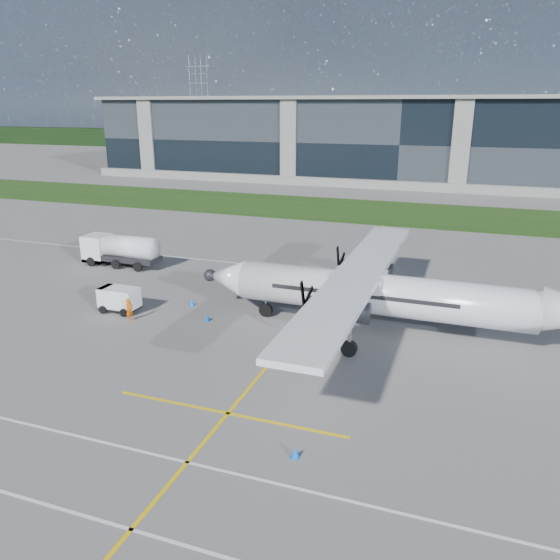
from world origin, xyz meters
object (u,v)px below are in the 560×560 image
at_px(fuel_tanker_truck, 116,250).
at_px(ground_crew_person, 129,308).
at_px(pylon_west, 199,102).
at_px(safety_cone_nose_port, 207,317).
at_px(baggage_tug, 119,300).
at_px(safety_cone_portwing, 295,452).
at_px(safety_cone_fwd, 192,302).
at_px(safety_cone_stbdwing, 381,267).
at_px(turboprop_aircraft, 398,272).

xyz_separation_m(fuel_tanker_truck, ground_crew_person, (9.06, -11.18, -0.52)).
xyz_separation_m(pylon_west, safety_cone_nose_port, (76.66, -145.70, -14.75)).
bearing_deg(baggage_tug, safety_cone_portwing, -34.78).
bearing_deg(safety_cone_portwing, pylon_west, 118.85).
distance_m(safety_cone_nose_port, safety_cone_fwd, 3.36).
bearing_deg(safety_cone_fwd, safety_cone_stbdwing, 50.19).
xyz_separation_m(turboprop_aircraft, safety_cone_stbdwing, (-3.22, 14.10, -3.90)).
relative_size(fuel_tanker_truck, safety_cone_fwd, 15.31).
distance_m(fuel_tanker_truck, safety_cone_stbdwing, 24.23).
height_order(safety_cone_nose_port, safety_cone_fwd, same).
xyz_separation_m(turboprop_aircraft, ground_crew_person, (-17.38, -3.91, -3.23)).
relative_size(ground_crew_person, safety_cone_stbdwing, 3.67).
distance_m(pylon_west, fuel_tanker_truck, 150.62).
xyz_separation_m(baggage_tug, safety_cone_portwing, (17.17, -11.92, -0.62)).
distance_m(ground_crew_person, safety_cone_fwd, 4.86).
bearing_deg(safety_cone_nose_port, pylon_west, 117.75).
bearing_deg(safety_cone_portwing, fuel_tanker_truck, 138.33).
relative_size(safety_cone_portwing, safety_cone_fwd, 1.00).
bearing_deg(fuel_tanker_truck, turboprop_aircraft, -15.37).
bearing_deg(pylon_west, safety_cone_portwing, -61.15).
height_order(turboprop_aircraft, safety_cone_nose_port, turboprop_aircraft).
bearing_deg(ground_crew_person, baggage_tug, 62.72).
height_order(ground_crew_person, safety_cone_fwd, ground_crew_person).
distance_m(pylon_west, ground_crew_person, 164.59).
distance_m(baggage_tug, safety_cone_fwd, 5.14).
bearing_deg(safety_cone_stbdwing, safety_cone_portwing, -87.40).
xyz_separation_m(safety_cone_nose_port, safety_cone_portwing, (10.46, -12.44, 0.00)).
distance_m(ground_crew_person, safety_cone_stbdwing, 22.92).
relative_size(pylon_west, safety_cone_nose_port, 60.00).
bearing_deg(safety_cone_stbdwing, safety_cone_fwd, -129.81).
height_order(baggage_tug, safety_cone_stbdwing, baggage_tug).
height_order(turboprop_aircraft, safety_cone_portwing, turboprop_aircraft).
height_order(fuel_tanker_truck, ground_crew_person, fuel_tanker_truck).
height_order(turboprop_aircraft, ground_crew_person, turboprop_aircraft).
distance_m(turboprop_aircraft, ground_crew_person, 18.10).
xyz_separation_m(pylon_west, turboprop_aircraft, (89.04, -143.59, -10.85)).
bearing_deg(safety_cone_stbdwing, ground_crew_person, -128.15).
bearing_deg(fuel_tanker_truck, baggage_tug, -53.41).
relative_size(turboprop_aircraft, safety_cone_fwd, 55.31).
relative_size(ground_crew_person, safety_cone_fwd, 3.67).
height_order(pylon_west, turboprop_aircraft, pylon_west).
height_order(ground_crew_person, safety_cone_nose_port, ground_crew_person).
bearing_deg(safety_cone_fwd, fuel_tanker_truck, 148.58).
bearing_deg(safety_cone_stbdwing, fuel_tanker_truck, -163.59).
height_order(ground_crew_person, safety_cone_portwing, ground_crew_person).
relative_size(turboprop_aircraft, safety_cone_nose_port, 55.31).
distance_m(safety_cone_nose_port, safety_cone_stbdwing, 18.62).
xyz_separation_m(pylon_west, safety_cone_fwd, (74.21, -143.41, -14.75)).
bearing_deg(safety_cone_nose_port, turboprop_aircraft, 9.68).
xyz_separation_m(turboprop_aircraft, fuel_tanker_truck, (-26.43, 7.27, -2.71)).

